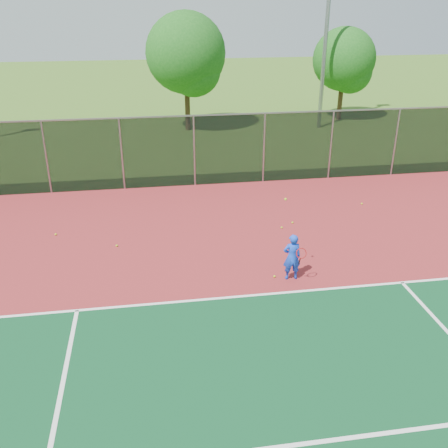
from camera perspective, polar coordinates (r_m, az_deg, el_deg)
The scene contains 12 objects.
ground at distance 12.16m, azimuth 17.61°, elevation -14.55°, with size 120.00×120.00×0.00m, color #3A631C.
court_apron at distance 13.60m, azimuth 14.04°, elevation -9.42°, with size 30.00×20.00×0.02m, color maroon.
fence_back at distance 21.68m, azimuth 4.59°, elevation 8.75°, with size 30.00×0.06×3.03m.
tennis_player at distance 14.28m, azimuth 7.78°, elevation -3.74°, with size 0.59×0.59×2.47m.
practice_ball_0 at distance 17.95m, azimuth -18.69°, elevation -1.13°, with size 0.07×0.07×0.07m, color #B0D318.
practice_ball_1 at distance 14.60m, azimuth 5.79°, elevation -5.98°, with size 0.07×0.07×0.07m, color #B0D318.
practice_ball_3 at distance 16.62m, azimuth -12.16°, elevation -2.43°, with size 0.07×0.07×0.07m, color #B0D318.
practice_ball_4 at distance 20.26m, azimuth 15.47°, elevation 2.25°, with size 0.07×0.07×0.07m, color #B0D318.
practice_ball_5 at distance 18.05m, azimuth 7.83°, elevation 0.16°, with size 0.07×0.07×0.07m, color #B0D318.
practice_ball_6 at distance 17.62m, azimuth 6.62°, elevation -0.39°, with size 0.07×0.07×0.07m, color #B0D318.
tree_back_left at distance 30.36m, azimuth -4.16°, elevation 18.51°, with size 4.63×4.63×6.80m.
tree_back_mid at distance 34.10m, azimuth 13.74°, elevation 17.52°, with size 3.95×3.95×5.81m.
Camera 1 is at (-4.90, -8.28, 7.45)m, focal length 40.00 mm.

